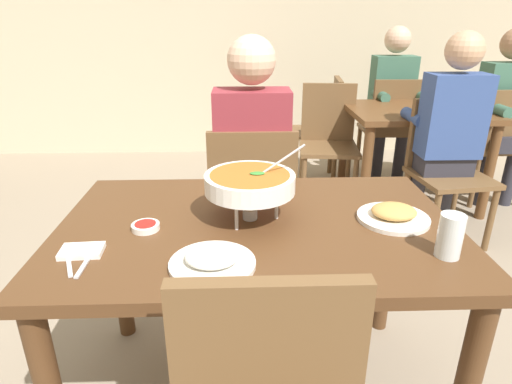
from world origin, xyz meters
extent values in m
cube|color=beige|center=(0.00, 3.31, 1.50)|extent=(10.00, 0.10, 3.00)
cube|color=#51331C|center=(0.00, 0.00, 0.72)|extent=(1.32, 0.85, 0.04)
cylinder|color=#51331C|center=(-0.60, 0.36, 0.35)|extent=(0.07, 0.07, 0.70)
cylinder|color=#51331C|center=(0.60, 0.36, 0.35)|extent=(0.07, 0.07, 0.70)
cube|color=brown|center=(0.00, 0.80, 0.43)|extent=(0.44, 0.44, 0.03)
cube|color=brown|center=(0.00, 0.60, 0.68)|extent=(0.42, 0.04, 0.45)
cylinder|color=brown|center=(0.19, 0.99, 0.21)|extent=(0.04, 0.04, 0.42)
cylinder|color=brown|center=(-0.19, 0.99, 0.21)|extent=(0.04, 0.04, 0.42)
cylinder|color=brown|center=(0.19, 0.61, 0.21)|extent=(0.04, 0.04, 0.42)
cylinder|color=brown|center=(-0.19, 0.61, 0.21)|extent=(0.04, 0.04, 0.42)
cylinder|color=#2D2D38|center=(0.10, 0.82, 0.23)|extent=(0.10, 0.10, 0.45)
cylinder|color=#2D2D38|center=(-0.10, 0.82, 0.23)|extent=(0.10, 0.10, 0.45)
cube|color=#2D2D38|center=(0.00, 0.78, 0.51)|extent=(0.32, 0.32, 0.12)
cube|color=maroon|center=(0.00, 0.70, 0.82)|extent=(0.36, 0.20, 0.50)
sphere|color=beige|center=(0.00, 0.70, 1.20)|extent=(0.22, 0.22, 0.22)
cylinder|color=maroon|center=(0.16, 0.90, 0.77)|extent=(0.08, 0.28, 0.08)
cylinder|color=maroon|center=(-0.16, 0.90, 0.77)|extent=(0.08, 0.28, 0.08)
cube|color=brown|center=(0.00, -0.57, 0.68)|extent=(0.42, 0.04, 0.45)
cylinder|color=silver|center=(0.07, 0.03, 0.79)|extent=(0.01, 0.01, 0.10)
cylinder|color=silver|center=(-0.07, 0.11, 0.79)|extent=(0.01, 0.01, 0.10)
cylinder|color=silver|center=(-0.07, -0.04, 0.79)|extent=(0.01, 0.01, 0.10)
torus|color=silver|center=(-0.02, 0.03, 0.84)|extent=(0.21, 0.21, 0.01)
cylinder|color=#B2B2B7|center=(-0.02, 0.03, 0.76)|extent=(0.05, 0.05, 0.04)
cone|color=orange|center=(-0.02, 0.03, 0.79)|extent=(0.02, 0.02, 0.04)
cylinder|color=white|center=(-0.02, 0.03, 0.87)|extent=(0.30, 0.30, 0.06)
cylinder|color=#AD6023|center=(-0.02, 0.03, 0.90)|extent=(0.26, 0.26, 0.01)
ellipsoid|color=#388433|center=(0.00, 0.03, 0.91)|extent=(0.05, 0.03, 0.01)
cylinder|color=silver|center=(0.07, 0.05, 0.93)|extent=(0.18, 0.01, 0.13)
cylinder|color=white|center=(-0.13, -0.26, 0.75)|extent=(0.24, 0.24, 0.01)
ellipsoid|color=white|center=(-0.13, -0.26, 0.77)|extent=(0.15, 0.13, 0.04)
cylinder|color=white|center=(0.46, 0.01, 0.75)|extent=(0.24, 0.24, 0.01)
ellipsoid|color=tan|center=(0.46, 0.01, 0.77)|extent=(0.15, 0.13, 0.04)
cylinder|color=white|center=(-0.36, -0.03, 0.75)|extent=(0.09, 0.09, 0.02)
cylinder|color=maroon|center=(-0.36, -0.03, 0.76)|extent=(0.07, 0.07, 0.01)
cube|color=white|center=(-0.52, -0.18, 0.75)|extent=(0.12, 0.09, 0.02)
cube|color=silver|center=(-0.54, -0.23, 0.75)|extent=(0.08, 0.16, 0.01)
cube|color=silver|center=(-0.49, -0.23, 0.75)|extent=(0.01, 0.17, 0.01)
cylinder|color=silver|center=(0.54, -0.23, 0.81)|extent=(0.07, 0.07, 0.13)
cylinder|color=orange|center=(0.54, -0.23, 0.79)|extent=(0.06, 0.06, 0.08)
cube|color=brown|center=(1.26, 1.86, 0.72)|extent=(1.00, 0.80, 0.04)
cylinder|color=brown|center=(0.82, 1.52, 0.35)|extent=(0.07, 0.07, 0.70)
cylinder|color=brown|center=(1.70, 1.52, 0.35)|extent=(0.07, 0.07, 0.70)
cylinder|color=brown|center=(0.82, 2.20, 0.35)|extent=(0.07, 0.07, 0.70)
cylinder|color=brown|center=(1.70, 2.20, 0.35)|extent=(0.07, 0.07, 0.70)
cube|color=brown|center=(1.26, 2.45, 0.43)|extent=(0.45, 0.45, 0.03)
cube|color=brown|center=(1.26, 2.25, 0.68)|extent=(0.42, 0.05, 0.45)
cylinder|color=brown|center=(1.45, 2.64, 0.21)|extent=(0.04, 0.04, 0.42)
cylinder|color=brown|center=(1.07, 2.65, 0.21)|extent=(0.04, 0.04, 0.42)
cylinder|color=brown|center=(1.45, 2.26, 0.21)|extent=(0.04, 0.04, 0.42)
cylinder|color=brown|center=(1.07, 2.27, 0.21)|extent=(0.04, 0.04, 0.42)
cube|color=brown|center=(1.91, 1.91, 0.43)|extent=(0.45, 0.45, 0.03)
cylinder|color=brown|center=(2.09, 2.10, 0.21)|extent=(0.04, 0.04, 0.42)
cylinder|color=brown|center=(1.71, 2.09, 0.21)|extent=(0.04, 0.04, 0.42)
cylinder|color=brown|center=(1.73, 1.71, 0.21)|extent=(0.04, 0.04, 0.42)
cube|color=brown|center=(1.28, 1.22, 0.43)|extent=(0.49, 0.49, 0.03)
cube|color=brown|center=(1.25, 1.41, 0.68)|extent=(0.42, 0.09, 0.45)
cylinder|color=brown|center=(1.11, 1.00, 0.21)|extent=(0.04, 0.04, 0.42)
cylinder|color=brown|center=(1.49, 1.05, 0.21)|extent=(0.04, 0.04, 0.42)
cylinder|color=brown|center=(1.06, 1.38, 0.21)|extent=(0.04, 0.04, 0.42)
cylinder|color=brown|center=(1.44, 1.43, 0.21)|extent=(0.04, 0.04, 0.42)
cube|color=brown|center=(0.62, 1.88, 0.43)|extent=(0.48, 0.48, 0.03)
cube|color=brown|center=(0.64, 2.08, 0.68)|extent=(0.42, 0.08, 0.45)
cylinder|color=brown|center=(0.41, 1.71, 0.21)|extent=(0.04, 0.04, 0.42)
cylinder|color=brown|center=(0.79, 1.67, 0.21)|extent=(0.04, 0.04, 0.42)
cylinder|color=brown|center=(0.45, 2.09, 0.21)|extent=(0.04, 0.04, 0.42)
cylinder|color=brown|center=(0.83, 2.05, 0.21)|extent=(0.04, 0.04, 0.42)
cube|color=brown|center=(0.57, 2.37, 0.43)|extent=(0.49, 0.49, 0.03)
cube|color=brown|center=(0.77, 2.35, 0.68)|extent=(0.09, 0.42, 0.45)
cylinder|color=brown|center=(0.40, 2.58, 0.21)|extent=(0.04, 0.04, 0.42)
cylinder|color=brown|center=(0.36, 2.20, 0.21)|extent=(0.04, 0.04, 0.42)
cylinder|color=brown|center=(0.78, 2.54, 0.21)|extent=(0.04, 0.04, 0.42)
cylinder|color=brown|center=(0.74, 2.16, 0.21)|extent=(0.04, 0.04, 0.42)
cylinder|color=#2D2D38|center=(1.17, 2.36, 0.23)|extent=(0.10, 0.10, 0.45)
cylinder|color=#2D2D38|center=(1.37, 2.36, 0.23)|extent=(0.10, 0.10, 0.45)
cube|color=#2D2D38|center=(1.27, 2.40, 0.51)|extent=(0.32, 0.32, 0.12)
cube|color=#3D6B56|center=(1.27, 2.48, 0.82)|extent=(0.36, 0.20, 0.50)
sphere|color=beige|center=(1.27, 2.48, 1.20)|extent=(0.22, 0.22, 0.22)
cylinder|color=#3D6B56|center=(1.11, 2.28, 0.77)|extent=(0.08, 0.28, 0.08)
cylinder|color=#3D6B56|center=(1.43, 2.28, 0.77)|extent=(0.08, 0.28, 0.08)
cylinder|color=#2D2D38|center=(1.83, 1.76, 0.23)|extent=(0.10, 0.10, 0.45)
cylinder|color=#2D2D38|center=(2.03, 1.76, 0.23)|extent=(0.10, 0.10, 0.45)
cube|color=#2D2D38|center=(1.93, 1.80, 0.51)|extent=(0.32, 0.32, 0.12)
cube|color=#3D6B56|center=(1.93, 1.88, 0.82)|extent=(0.36, 0.20, 0.50)
cylinder|color=#3D6B56|center=(1.77, 1.68, 0.77)|extent=(0.08, 0.28, 0.08)
cylinder|color=#2D2D38|center=(1.34, 1.37, 0.23)|extent=(0.10, 0.10, 0.45)
cylinder|color=#2D2D38|center=(1.14, 1.37, 0.23)|extent=(0.10, 0.10, 0.45)
cube|color=#2D2D38|center=(1.24, 1.33, 0.51)|extent=(0.32, 0.32, 0.12)
cube|color=#334C8C|center=(1.24, 1.25, 0.82)|extent=(0.36, 0.20, 0.50)
sphere|color=tan|center=(1.24, 1.25, 1.20)|extent=(0.22, 0.22, 0.22)
cylinder|color=#334C8C|center=(1.40, 1.45, 0.77)|extent=(0.08, 0.28, 0.08)
cylinder|color=#334C8C|center=(1.08, 1.45, 0.77)|extent=(0.08, 0.28, 0.08)
camera|label=1|loc=(-0.05, -1.28, 1.38)|focal=30.08mm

